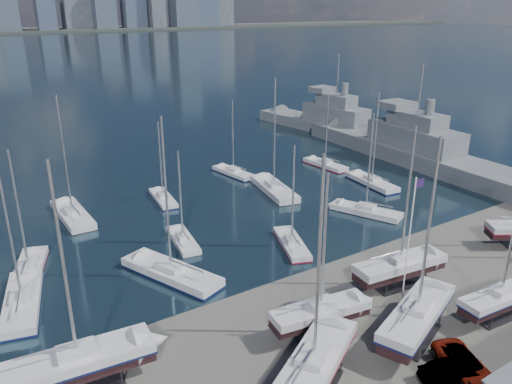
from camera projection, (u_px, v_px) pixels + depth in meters
ground at (396, 311)px, 44.01m from camera, size 1400.00×1400.00×0.00m
sailboat_cradle_0 at (78, 362)px, 34.50m from camera, size 10.64×3.85×16.77m
sailboat_cradle_1 at (314, 367)px, 34.02m from camera, size 10.79×8.04×17.27m
sailboat_cradle_2 at (321, 312)px, 40.43m from camera, size 8.67×3.53×13.92m
sailboat_cradle_3 at (417, 315)px, 39.75m from camera, size 10.79×6.45×16.80m
sailboat_cradle_4 at (400, 266)px, 47.52m from camera, size 9.78×3.73×15.61m
sailboat_cradle_5 at (500, 298)px, 42.45m from camera, size 8.37×2.95×13.47m
sailboat_moored_0 at (23, 304)px, 44.56m from camera, size 5.29×10.85×15.63m
sailboat_moored_1 at (29, 271)px, 50.12m from camera, size 5.30×9.36×13.50m
sailboat_moored_2 at (73, 216)px, 63.16m from camera, size 3.14×10.83×16.30m
sailboat_moored_3 at (171, 274)px, 49.44m from camera, size 7.09×11.71×16.95m
sailboat_moored_4 at (183, 241)px, 56.54m from camera, size 3.31×7.75×11.33m
sailboat_moored_5 at (163, 199)px, 68.89m from camera, size 3.25×8.03×11.66m
sailboat_moored_6 at (292, 244)px, 55.67m from camera, size 5.07×8.47×12.25m
sailboat_moored_7 at (274, 190)px, 72.14m from camera, size 5.43×11.76×17.14m
sailboat_moored_8 at (233, 173)px, 79.51m from camera, size 3.51×8.66×12.58m
sailboat_moored_9 at (366, 212)px, 64.46m from camera, size 6.00×9.39×13.79m
sailboat_moored_10 at (372, 183)px, 75.02m from camera, size 3.77×9.95×14.53m
sailboat_moored_11 at (325, 165)px, 83.53m from camera, size 3.04×8.73×12.82m
naval_ship_east at (413, 152)px, 85.87m from camera, size 9.68×48.42×18.33m
naval_ship_west at (335, 126)px, 105.18m from camera, size 11.64×41.61×17.70m
car_b at (453, 373)px, 35.41m from camera, size 5.04×3.35×1.57m
car_c at (464, 365)px, 36.28m from camera, size 4.36×6.10×1.54m
flagpole at (410, 235)px, 42.23m from camera, size 1.08×0.12×12.25m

